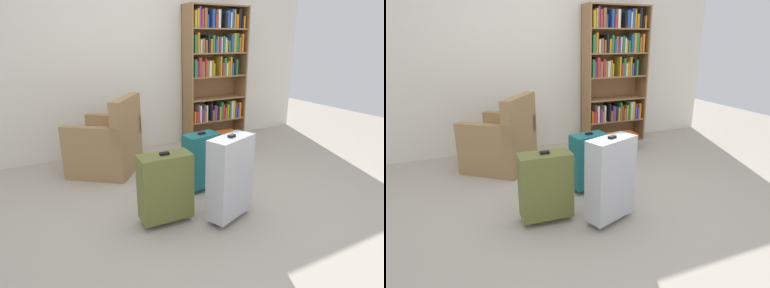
{
  "view_description": "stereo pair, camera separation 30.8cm",
  "coord_description": "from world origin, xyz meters",
  "views": [
    {
      "loc": [
        -1.46,
        -2.39,
        1.51
      ],
      "look_at": [
        -0.08,
        0.19,
        0.55
      ],
      "focal_mm": 29.85,
      "sensor_mm": 36.0,
      "label": 1
    },
    {
      "loc": [
        -1.18,
        -2.52,
        1.51
      ],
      "look_at": [
        -0.08,
        0.19,
        0.55
      ],
      "focal_mm": 29.85,
      "sensor_mm": 36.0,
      "label": 2
    }
  ],
  "objects": [
    {
      "name": "suitcase_teal",
      "position": [
        0.08,
        0.27,
        0.33
      ],
      "size": [
        0.39,
        0.25,
        0.63
      ],
      "color": "#19666B",
      "rests_on": "ground"
    },
    {
      "name": "suitcase_silver",
      "position": [
        0.0,
        -0.35,
        0.4
      ],
      "size": [
        0.47,
        0.33,
        0.78
      ],
      "color": "#B7BABF",
      "rests_on": "ground"
    },
    {
      "name": "storage_box",
      "position": [
        1.03,
        1.28,
        0.13
      ],
      "size": [
        0.44,
        0.24,
        0.24
      ],
      "color": "black",
      "rests_on": "ground"
    },
    {
      "name": "back_wall",
      "position": [
        0.0,
        1.93,
        1.3
      ],
      "size": [
        5.67,
        0.1,
        2.6
      ],
      "primitive_type": "cube",
      "color": "silver",
      "rests_on": "ground"
    },
    {
      "name": "bookshelf",
      "position": [
        1.12,
        1.71,
        1.09
      ],
      "size": [
        0.95,
        0.32,
        1.97
      ],
      "color": "olive",
      "rests_on": "ground"
    },
    {
      "name": "ground_plane",
      "position": [
        0.0,
        0.0,
        0.0
      ],
      "size": [
        9.93,
        9.93,
        0.0
      ],
      "primitive_type": "plane",
      "color": "#B2A899"
    },
    {
      "name": "suitcase_olive",
      "position": [
        -0.51,
        -0.14,
        0.33
      ],
      "size": [
        0.45,
        0.23,
        0.64
      ],
      "color": "brown",
      "rests_on": "ground"
    },
    {
      "name": "mug",
      "position": [
        -0.21,
        1.29,
        0.05
      ],
      "size": [
        0.12,
        0.08,
        0.1
      ],
      "color": "#1E7F4C",
      "rests_on": "ground"
    },
    {
      "name": "armchair",
      "position": [
        -0.65,
        1.23,
        0.32
      ],
      "size": [
        0.98,
        0.98,
        0.9
      ],
      "color": "#9E7A4C",
      "rests_on": "ground"
    }
  ]
}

